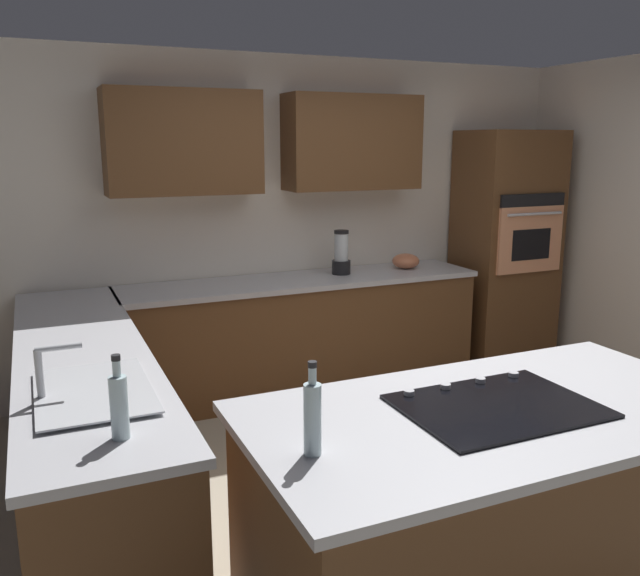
{
  "coord_description": "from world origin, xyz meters",
  "views": [
    {
      "loc": [
        2.0,
        2.91,
        1.93
      ],
      "look_at": [
        0.29,
        -0.95,
        1.0
      ],
      "focal_mm": 36.93,
      "sensor_mm": 36.0,
      "label": 1
    }
  ],
  "objects_px": {
    "blender": "(341,255)",
    "oil_bottle": "(312,417)",
    "wall_oven": "(505,247)",
    "dish_soap_bottle": "(119,405)",
    "cooktop": "(497,405)",
    "sink_unit": "(91,390)",
    "mixing_bowl": "(406,261)"
  },
  "relations": [
    {
      "from": "blender",
      "to": "dish_soap_bottle",
      "type": "distance_m",
      "value": 3.13
    },
    {
      "from": "sink_unit",
      "to": "oil_bottle",
      "type": "height_order",
      "value": "oil_bottle"
    },
    {
      "from": "wall_oven",
      "to": "dish_soap_bottle",
      "type": "xyz_separation_m",
      "value": [
        3.62,
        2.35,
        0.01
      ]
    },
    {
      "from": "mixing_bowl",
      "to": "dish_soap_bottle",
      "type": "bearing_deg",
      "value": 42.41
    },
    {
      "from": "dish_soap_bottle",
      "to": "sink_unit",
      "type": "bearing_deg",
      "value": -83.05
    },
    {
      "from": "dish_soap_bottle",
      "to": "blender",
      "type": "bearing_deg",
      "value": -130.16
    },
    {
      "from": "blender",
      "to": "oil_bottle",
      "type": "bearing_deg",
      "value": 62.58
    },
    {
      "from": "sink_unit",
      "to": "dish_soap_bottle",
      "type": "xyz_separation_m",
      "value": [
        -0.06,
        0.48,
        0.11
      ]
    },
    {
      "from": "cooktop",
      "to": "mixing_bowl",
      "type": "bearing_deg",
      "value": -114.11
    },
    {
      "from": "wall_oven",
      "to": "sink_unit",
      "type": "xyz_separation_m",
      "value": [
        3.68,
        1.87,
        -0.1
      ]
    },
    {
      "from": "wall_oven",
      "to": "sink_unit",
      "type": "relative_size",
      "value": 2.91
    },
    {
      "from": "sink_unit",
      "to": "mixing_bowl",
      "type": "height_order",
      "value": "sink_unit"
    },
    {
      "from": "cooktop",
      "to": "oil_bottle",
      "type": "distance_m",
      "value": 0.84
    },
    {
      "from": "blender",
      "to": "sink_unit",
      "type": "bearing_deg",
      "value": 42.63
    },
    {
      "from": "sink_unit",
      "to": "dish_soap_bottle",
      "type": "relative_size",
      "value": 2.25
    },
    {
      "from": "dish_soap_bottle",
      "to": "wall_oven",
      "type": "bearing_deg",
      "value": -147.01
    },
    {
      "from": "mixing_bowl",
      "to": "dish_soap_bottle",
      "type": "xyz_separation_m",
      "value": [
        2.62,
        2.39,
        0.06
      ]
    },
    {
      "from": "wall_oven",
      "to": "dish_soap_bottle",
      "type": "distance_m",
      "value": 4.32
    },
    {
      "from": "dish_soap_bottle",
      "to": "oil_bottle",
      "type": "xyz_separation_m",
      "value": [
        -0.58,
        0.39,
        0.01
      ]
    },
    {
      "from": "dish_soap_bottle",
      "to": "oil_bottle",
      "type": "bearing_deg",
      "value": 145.95
    },
    {
      "from": "wall_oven",
      "to": "sink_unit",
      "type": "distance_m",
      "value": 4.13
    },
    {
      "from": "cooktop",
      "to": "blender",
      "type": "distance_m",
      "value": 2.78
    },
    {
      "from": "wall_oven",
      "to": "oil_bottle",
      "type": "distance_m",
      "value": 4.1
    },
    {
      "from": "sink_unit",
      "to": "dish_soap_bottle",
      "type": "height_order",
      "value": "dish_soap_bottle"
    },
    {
      "from": "blender",
      "to": "dish_soap_bottle",
      "type": "bearing_deg",
      "value": 49.84
    },
    {
      "from": "blender",
      "to": "oil_bottle",
      "type": "distance_m",
      "value": 3.14
    },
    {
      "from": "cooktop",
      "to": "oil_bottle",
      "type": "height_order",
      "value": "oil_bottle"
    },
    {
      "from": "sink_unit",
      "to": "cooktop",
      "type": "bearing_deg",
      "value": 151.54
    },
    {
      "from": "wall_oven",
      "to": "cooktop",
      "type": "xyz_separation_m",
      "value": [
        2.21,
        2.66,
        -0.11
      ]
    },
    {
      "from": "cooktop",
      "to": "blender",
      "type": "bearing_deg",
      "value": -102.74
    },
    {
      "from": "sink_unit",
      "to": "cooktop",
      "type": "relative_size",
      "value": 0.92
    },
    {
      "from": "blender",
      "to": "mixing_bowl",
      "type": "relative_size",
      "value": 1.56
    }
  ]
}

